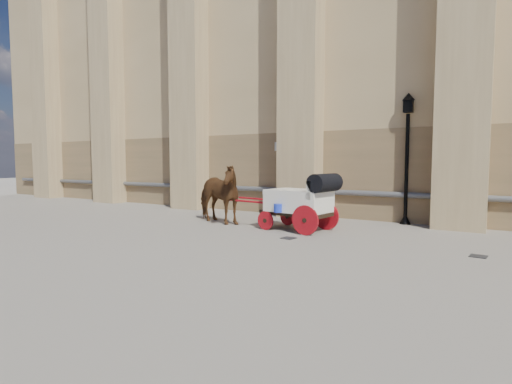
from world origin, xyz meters
The scene contains 6 objects.
ground centered at (0.00, 0.00, 0.00)m, with size 90.00×90.00×0.00m, color slate.
horse centered at (-2.65, 0.92, 0.92)m, with size 0.99×2.18×1.84m, color brown.
carriage centered at (0.25, 1.05, 0.87)m, with size 3.81×1.52×1.62m.
street_lamp centered at (2.50, 3.80, 2.16)m, with size 0.38×0.38×4.03m.
drain_grate_near centered at (0.43, -0.17, 0.01)m, with size 0.32×0.32×0.01m, color black.
drain_grate_far centered at (4.63, 0.10, 0.01)m, with size 0.32×0.32×0.01m, color black.
Camera 1 is at (4.88, -9.14, 1.94)m, focal length 28.00 mm.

